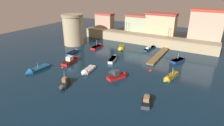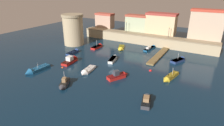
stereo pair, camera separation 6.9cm
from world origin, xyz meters
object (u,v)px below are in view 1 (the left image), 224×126
moored_boat_7 (72,60)px  moored_boat_9 (64,84)px  moored_boat_13 (87,71)px  moored_boat_11 (151,48)px  moored_boat_1 (119,76)px  mooring_buoy_1 (62,68)px  moored_boat_5 (147,100)px  moored_boat_0 (35,70)px  moored_boat_8 (113,58)px  fortress_tower (73,29)px  moored_boat_4 (170,77)px  moored_boat_6 (74,52)px  moored_boat_2 (180,60)px  quay_lamp_0 (126,25)px  moored_boat_10 (98,46)px  mooring_buoy_0 (150,71)px  quay_lamp_1 (169,30)px  moored_boat_3 (121,48)px

moored_boat_7 → moored_boat_9: size_ratio=1.34×
moored_boat_13 → moored_boat_11: bearing=155.5°
moored_boat_1 → mooring_buoy_1: bearing=126.3°
moored_boat_9 → mooring_buoy_1: moored_boat_9 is taller
moored_boat_5 → moored_boat_13: moored_boat_5 is taller
moored_boat_0 → moored_boat_8: 19.88m
fortress_tower → moored_boat_11: bearing=19.3°
moored_boat_0 → moored_boat_4: size_ratio=1.05×
moored_boat_1 → moored_boat_6: moored_boat_1 is taller
moored_boat_2 → moored_boat_11: size_ratio=0.76×
quay_lamp_0 → moored_boat_10: (-4.40, -11.56, -5.44)m
fortress_tower → moored_boat_1: 29.71m
moored_boat_9 → moored_boat_11: bearing=139.6°
moored_boat_8 → fortress_tower: bearing=58.3°
moored_boat_4 → mooring_buoy_1: size_ratio=13.56×
moored_boat_8 → mooring_buoy_0: (11.09, -1.72, -0.43)m
moored_boat_6 → fortress_tower: bearing=38.8°
moored_boat_0 → moored_boat_6: 14.93m
fortress_tower → moored_boat_4: bearing=-15.5°
quay_lamp_0 → moored_boat_8: bearing=-73.8°
moored_boat_13 → moored_boat_10: bearing=-162.7°
moored_boat_13 → quay_lamp_1: bearing=150.2°
moored_boat_3 → mooring_buoy_0: size_ratio=9.14×
fortress_tower → moored_boat_10: bearing=6.9°
fortress_tower → quay_lamp_0: size_ratio=2.68×
fortress_tower → moored_boat_2: size_ratio=1.83×
quay_lamp_1 → moored_boat_6: 30.39m
moored_boat_7 → moored_boat_11: 25.75m
moored_boat_2 → moored_boat_5: size_ratio=1.18×
quay_lamp_0 → moored_boat_2: quay_lamp_0 is taller
moored_boat_0 → moored_boat_13: size_ratio=1.15×
quay_lamp_0 → moored_boat_9: (4.10, -36.22, -5.31)m
fortress_tower → moored_boat_8: 20.55m
moored_boat_10 → moored_boat_13: bearing=-153.5°
moored_boat_0 → moored_boat_13: bearing=119.9°
quay_lamp_1 → moored_boat_11: size_ratio=0.48×
moored_boat_10 → moored_boat_11: bearing=-63.8°
moored_boat_2 → mooring_buoy_1: bearing=152.2°
moored_boat_0 → moored_boat_8: moored_boat_0 is taller
fortress_tower → moored_boat_4: fortress_tower is taller
moored_boat_3 → moored_boat_13: bearing=-18.7°
quay_lamp_1 → mooring_buoy_1: 35.01m
moored_boat_3 → moored_boat_8: 9.77m
moored_boat_6 → moored_boat_10: (3.18, 8.02, 0.04)m
moored_boat_5 → moored_boat_9: 16.47m
moored_boat_8 → mooring_buoy_1: bearing=128.9°
moored_boat_5 → mooring_buoy_0: bearing=1.3°
quay_lamp_1 → moored_boat_5: (5.24, -33.24, -5.12)m
moored_boat_3 → moored_boat_4: (18.64, -13.03, 0.06)m
moored_boat_4 → moored_boat_10: (-25.93, 10.86, 0.01)m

